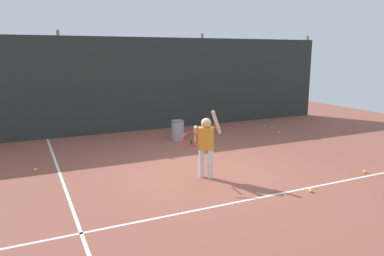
{
  "coord_description": "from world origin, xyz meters",
  "views": [
    {
      "loc": [
        -3.35,
        -6.56,
        2.44
      ],
      "look_at": [
        -0.08,
        0.39,
        0.85
      ],
      "focal_mm": 34.29,
      "sensor_mm": 36.0,
      "label": 1
    }
  ],
  "objects_px": {
    "tennis_ball_0": "(264,126)",
    "tennis_ball_2": "(279,133)",
    "ball_hopper": "(178,130)",
    "tennis_ball_4": "(36,170)",
    "tennis_ball_1": "(365,171)",
    "tennis_ball_3": "(311,191)",
    "tennis_player": "(205,142)"
  },
  "relations": [
    {
      "from": "ball_hopper",
      "to": "tennis_ball_4",
      "type": "relative_size",
      "value": 8.52
    },
    {
      "from": "tennis_player",
      "to": "tennis_ball_0",
      "type": "relative_size",
      "value": 20.46
    },
    {
      "from": "tennis_player",
      "to": "tennis_ball_2",
      "type": "relative_size",
      "value": 20.46
    },
    {
      "from": "tennis_ball_2",
      "to": "tennis_ball_3",
      "type": "relative_size",
      "value": 1.0
    },
    {
      "from": "tennis_ball_0",
      "to": "tennis_ball_4",
      "type": "xyz_separation_m",
      "value": [
        -7.1,
        -1.76,
        0.0
      ]
    },
    {
      "from": "tennis_ball_2",
      "to": "tennis_ball_3",
      "type": "bearing_deg",
      "value": -121.81
    },
    {
      "from": "tennis_ball_0",
      "to": "tennis_ball_1",
      "type": "bearing_deg",
      "value": -101.37
    },
    {
      "from": "ball_hopper",
      "to": "tennis_ball_3",
      "type": "height_order",
      "value": "ball_hopper"
    },
    {
      "from": "tennis_ball_0",
      "to": "tennis_ball_2",
      "type": "relative_size",
      "value": 1.0
    },
    {
      "from": "tennis_player",
      "to": "tennis_ball_3",
      "type": "distance_m",
      "value": 2.12
    },
    {
      "from": "tennis_ball_0",
      "to": "tennis_ball_3",
      "type": "distance_m",
      "value": 5.81
    },
    {
      "from": "tennis_ball_3",
      "to": "tennis_ball_4",
      "type": "height_order",
      "value": "same"
    },
    {
      "from": "ball_hopper",
      "to": "tennis_ball_2",
      "type": "bearing_deg",
      "value": -10.88
    },
    {
      "from": "tennis_ball_1",
      "to": "tennis_ball_3",
      "type": "height_order",
      "value": "same"
    },
    {
      "from": "tennis_player",
      "to": "tennis_ball_4",
      "type": "xyz_separation_m",
      "value": [
        -3.02,
        1.89,
        -0.69
      ]
    },
    {
      "from": "ball_hopper",
      "to": "tennis_ball_0",
      "type": "relative_size",
      "value": 8.52
    },
    {
      "from": "tennis_ball_3",
      "to": "tennis_ball_1",
      "type": "bearing_deg",
      "value": 10.97
    },
    {
      "from": "ball_hopper",
      "to": "tennis_ball_2",
      "type": "distance_m",
      "value": 3.18
    },
    {
      "from": "tennis_player",
      "to": "tennis_ball_0",
      "type": "distance_m",
      "value": 5.52
    },
    {
      "from": "tennis_ball_0",
      "to": "tennis_ball_1",
      "type": "height_order",
      "value": "same"
    },
    {
      "from": "tennis_ball_2",
      "to": "tennis_ball_4",
      "type": "xyz_separation_m",
      "value": [
        -6.91,
        -0.73,
        0.0
      ]
    },
    {
      "from": "tennis_ball_1",
      "to": "tennis_ball_2",
      "type": "bearing_deg",
      "value": 78.45
    },
    {
      "from": "tennis_player",
      "to": "tennis_ball_3",
      "type": "xyz_separation_m",
      "value": [
        1.35,
        -1.48,
        -0.69
      ]
    },
    {
      "from": "tennis_ball_4",
      "to": "tennis_ball_0",
      "type": "bearing_deg",
      "value": 13.88
    },
    {
      "from": "tennis_player",
      "to": "tennis_ball_2",
      "type": "distance_m",
      "value": 4.74
    },
    {
      "from": "tennis_ball_1",
      "to": "tennis_ball_3",
      "type": "bearing_deg",
      "value": -169.03
    },
    {
      "from": "ball_hopper",
      "to": "tennis_ball_3",
      "type": "bearing_deg",
      "value": -83.09
    },
    {
      "from": "tennis_player",
      "to": "tennis_ball_1",
      "type": "bearing_deg",
      "value": 9.81
    },
    {
      "from": "ball_hopper",
      "to": "tennis_ball_2",
      "type": "relative_size",
      "value": 8.52
    },
    {
      "from": "tennis_ball_1",
      "to": "tennis_ball_2",
      "type": "height_order",
      "value": "same"
    },
    {
      "from": "tennis_ball_3",
      "to": "tennis_ball_4",
      "type": "bearing_deg",
      "value": 142.34
    },
    {
      "from": "tennis_ball_4",
      "to": "tennis_ball_3",
      "type": "bearing_deg",
      "value": -37.66
    }
  ]
}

